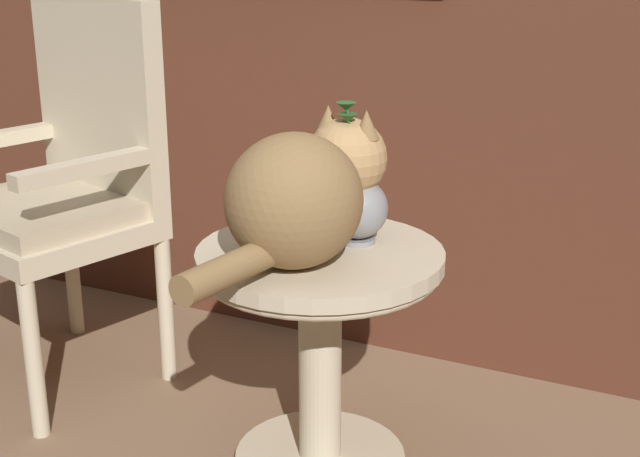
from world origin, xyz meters
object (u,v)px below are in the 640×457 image
at_px(wicker_side_table, 320,318).
at_px(pewter_vase_with_ivy, 357,200).
at_px(wicker_chair, 67,179).
at_px(cat, 303,193).

bearing_deg(wicker_side_table, pewter_vase_with_ivy, 57.03).
distance_m(wicker_side_table, wicker_chair, 0.87).
distance_m(wicker_side_table, cat, 0.32).
relative_size(wicker_side_table, wicker_chair, 0.53).
bearing_deg(cat, pewter_vase_with_ivy, 70.48).
height_order(wicker_side_table, pewter_vase_with_ivy, pewter_vase_with_ivy).
height_order(wicker_chair, pewter_vase_with_ivy, wicker_chair).
distance_m(wicker_side_table, pewter_vase_with_ivy, 0.28).
xyz_separation_m(wicker_chair, pewter_vase_with_ivy, (0.89, -0.07, 0.07)).
height_order(wicker_side_table, cat, cat).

